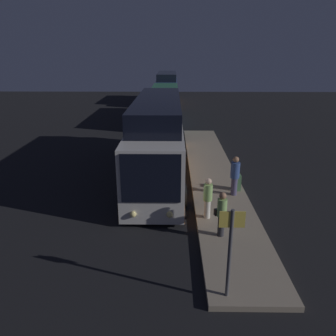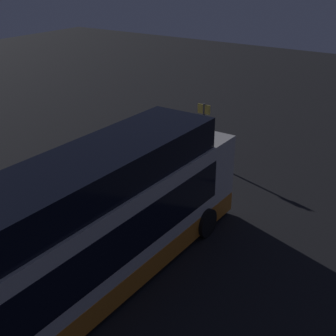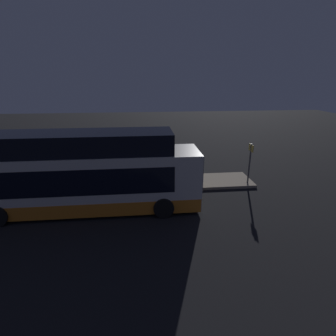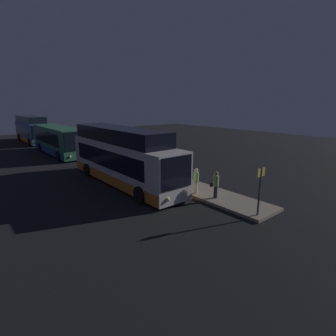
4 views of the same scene
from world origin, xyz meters
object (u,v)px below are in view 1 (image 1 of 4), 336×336
bus_second (165,105)px  sign_post (230,244)px  bus_third (167,89)px  passenger_with_bags (235,174)px  passenger_waiting (222,212)px  passenger_boarding (208,197)px  suitcase (238,182)px  bus_lead (158,141)px

bus_second → sign_post: (24.53, 2.25, 0.20)m
bus_second → bus_third: bearing=180.0°
passenger_with_bags → sign_post: sign_post is taller
bus_second → passenger_waiting: (21.46, 2.50, -0.48)m
passenger_waiting → passenger_with_bags: passenger_with_bags is taller
passenger_boarding → passenger_with_bags: (-2.23, 1.44, 0.08)m
passenger_waiting → suitcase: size_ratio=1.68×
passenger_waiting → bus_lead: bearing=89.8°
bus_third → passenger_boarding: 32.48m
bus_lead → suitcase: bus_lead is taller
bus_second → passenger_boarding: bus_second is taller
passenger_waiting → passenger_boarding: bearing=84.3°
bus_second → passenger_waiting: bus_second is taller
passenger_boarding → passenger_waiting: size_ratio=0.99×
bus_second → passenger_with_bags: (17.91, 3.59, -0.40)m
passenger_with_bags → suitcase: bearing=-78.2°
bus_second → passenger_boarding: 20.26m
passenger_boarding → suitcase: 3.32m
bus_lead → passenger_boarding: (5.47, 2.15, -0.74)m
bus_lead → suitcase: size_ratio=12.12×
passenger_waiting → passenger_with_bags: size_ratio=0.91×
bus_second → bus_third: size_ratio=1.05×
bus_lead → bus_second: 14.67m
passenger_boarding → passenger_with_bags: passenger_with_bags is taller
bus_third → sign_post: bearing=3.5°
bus_third → passenger_waiting: 33.82m
bus_second → passenger_waiting: size_ratio=6.67×
bus_third → passenger_boarding: (32.40, 2.15, -0.64)m
bus_third → passenger_with_bags: bearing=6.8°
passenger_boarding → suitcase: size_ratio=1.67×
bus_lead → passenger_boarding: bearing=21.5°
sign_post → passenger_waiting: bearing=175.4°
bus_second → sign_post: size_ratio=4.36×
bus_third → passenger_with_bags: (30.17, 3.59, -0.56)m
bus_second → suitcase: (17.35, 3.87, -1.01)m
bus_lead → suitcase: bearing=55.3°
bus_lead → passenger_with_bags: (3.24, 3.59, -0.66)m
bus_third → passenger_waiting: bearing=4.2°
bus_lead → passenger_waiting: size_ratio=7.22×
bus_third → passenger_with_bags: 30.39m
bus_third → passenger_waiting: size_ratio=6.35×
bus_lead → bus_third: 26.93m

